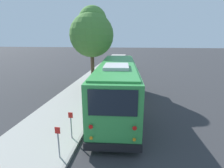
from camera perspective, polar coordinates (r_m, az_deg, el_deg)
ground_plane at (r=13.49m, az=4.61°, el=-6.77°), size 160.00×160.00×0.00m
sidewalk_slab at (r=14.23m, az=-12.20°, el=-5.58°), size 80.00×3.94×0.15m
curb_strip at (r=13.70m, az=-4.07°, el=-6.08°), size 80.00×0.14×0.15m
shuttle_bus at (r=12.43m, az=1.75°, el=0.36°), size 11.48×3.38×3.44m
parked_sedan_blue at (r=23.73m, az=3.51°, el=4.26°), size 4.66×1.76×1.29m
parked_sedan_white at (r=29.76m, az=4.50°, el=6.43°), size 4.33×1.94×1.32m
street_tree at (r=18.00m, az=-6.59°, el=16.50°), size 4.32×4.32×7.88m
sign_post_near at (r=7.79m, az=-17.08°, el=-17.64°), size 0.06×0.22×1.38m
sign_post_far at (r=8.96m, az=-13.20°, el=-12.87°), size 0.06×0.22×1.36m
fire_hydrant at (r=20.83m, az=-1.34°, el=2.65°), size 0.22×0.22×0.81m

